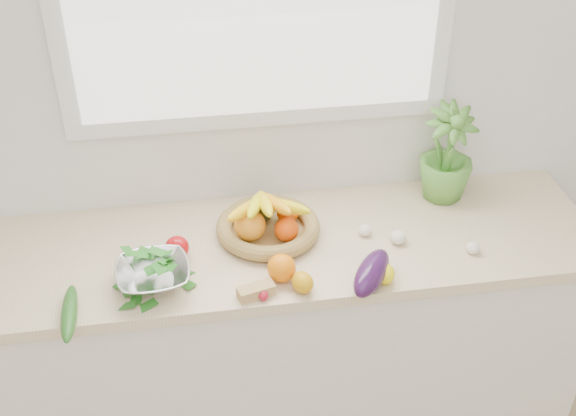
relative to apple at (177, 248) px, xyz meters
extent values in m
cube|color=white|center=(0.32, 0.33, 0.41)|extent=(4.50, 0.02, 2.70)
cube|color=silver|center=(0.32, 0.03, -0.51)|extent=(2.20, 0.58, 0.86)
cube|color=beige|center=(0.32, 0.03, -0.06)|extent=(2.24, 0.62, 0.04)
sphere|color=orange|center=(0.32, -0.16, 0.01)|extent=(0.11, 0.11, 0.09)
ellipsoid|color=yellow|center=(0.60, -0.20, -0.01)|extent=(0.08, 0.09, 0.06)
ellipsoid|color=yellow|center=(0.64, -0.22, -0.01)|extent=(0.07, 0.08, 0.06)
ellipsoid|color=orange|center=(0.38, -0.23, -0.01)|extent=(0.09, 0.10, 0.06)
sphere|color=#B90E12|center=(0.00, 0.00, 0.00)|extent=(0.10, 0.10, 0.08)
cube|color=tan|center=(0.23, -0.23, -0.02)|extent=(0.12, 0.08, 0.04)
ellipsoid|color=beige|center=(0.74, -0.04, -0.02)|extent=(0.06, 0.06, 0.05)
ellipsoid|color=white|center=(0.64, 0.02, -0.02)|extent=(0.05, 0.05, 0.04)
ellipsoid|color=white|center=(0.96, -0.13, -0.02)|extent=(0.06, 0.06, 0.04)
ellipsoid|color=#2E103B|center=(0.59, -0.23, 0.01)|extent=(0.20, 0.24, 0.09)
ellipsoid|color=#215519|center=(-0.32, -0.24, -0.02)|extent=(0.05, 0.25, 0.05)
sphere|color=red|center=(0.25, -0.25, -0.02)|extent=(0.04, 0.04, 0.03)
imported|color=#569B38|center=(0.98, 0.21, 0.14)|extent=(0.24, 0.24, 0.36)
cylinder|color=tan|center=(0.31, 0.08, -0.03)|extent=(0.31, 0.31, 0.01)
torus|color=#A9884B|center=(0.31, 0.08, -0.01)|extent=(0.36, 0.36, 0.05)
sphere|color=orange|center=(0.25, 0.05, 0.03)|extent=(0.11, 0.11, 0.11)
sphere|color=#FF4F08|center=(0.37, 0.03, 0.01)|extent=(0.08, 0.08, 0.08)
sphere|color=#FF5B08|center=(0.39, 0.13, 0.01)|extent=(0.08, 0.08, 0.08)
ellipsoid|color=#213115|center=(0.30, 0.15, 0.03)|extent=(0.09, 0.09, 0.11)
ellipsoid|color=yellow|center=(0.24, 0.07, 0.08)|extent=(0.17, 0.22, 0.10)
ellipsoid|color=yellow|center=(0.27, 0.08, 0.09)|extent=(0.11, 0.24, 0.10)
ellipsoid|color=yellow|center=(0.30, 0.07, 0.09)|extent=(0.05, 0.24, 0.10)
ellipsoid|color=#FFA815|center=(0.33, 0.08, 0.09)|extent=(0.12, 0.24, 0.10)
ellipsoid|color=yellow|center=(0.37, 0.07, 0.08)|extent=(0.18, 0.21, 0.10)
cylinder|color=white|center=(-0.08, -0.13, -0.03)|extent=(0.10, 0.10, 0.02)
imported|color=silver|center=(-0.08, -0.13, 0.01)|extent=(0.25, 0.25, 0.06)
ellipsoid|color=#1A691B|center=(-0.08, -0.13, 0.05)|extent=(0.19, 0.19, 0.07)
camera|label=1|loc=(0.06, -1.89, 1.44)|focal=45.00mm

